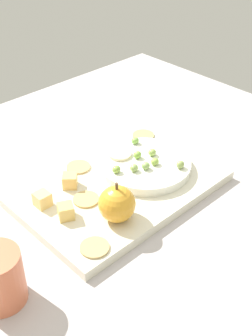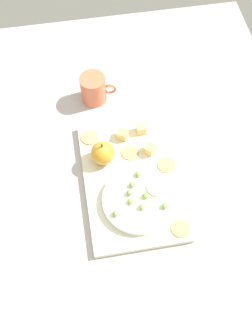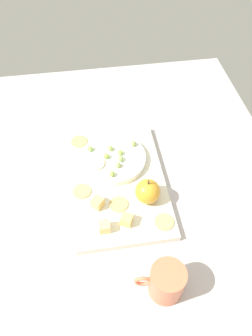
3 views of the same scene
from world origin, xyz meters
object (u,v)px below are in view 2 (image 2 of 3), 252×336
cracker_3 (167,165)px  apple_slice_0 (156,188)px  cheese_cube_0 (122,134)px  cup (94,89)px  cracker_1 (90,137)px  grape_4 (115,214)px  cracker_0 (181,228)px  cheese_cube_2 (150,149)px  grape_0 (131,201)px  grape_1 (130,193)px  cheese_cube_1 (141,129)px  grape_2 (146,196)px  grape_5 (132,185)px  cracker_2 (129,153)px  serving_dish (138,201)px  apple_whole (103,153)px  grape_6 (138,174)px  grape_3 (165,206)px  platter (132,180)px  grape_7 (141,207)px

cracker_3 → apple_slice_0: size_ratio=1.04×
cheese_cube_0 → cup: 17.81cm
cracker_1 → grape_4: grape_4 is taller
cracker_0 → grape_4: 16.84cm
cheese_cube_0 → cheese_cube_2: 8.96cm
grape_0 → grape_1: 2.42cm
cheese_cube_1 → grape_2: size_ratio=1.58×
cracker_1 → cracker_3: bearing=57.7°
cracker_3 → cup: cup is taller
cracker_0 → grape_5: 16.65cm
cheese_cube_0 → grape_4: bearing=-13.3°
cheese_cube_1 → cracker_0: bearing=8.2°
grape_0 → grape_2: grape_2 is taller
cracker_0 → cracker_2: 25.76cm
serving_dish → cup: (-37.38, -6.65, 1.56)cm
grape_0 → grape_2: (-0.85, 4.06, 0.07)cm
cheese_cube_2 → grape_4: (17.90, -12.29, 1.34)cm
apple_whole → grape_1: 13.52cm
cheese_cube_1 → grape_6: bearing=-13.9°
cracker_2 → grape_3: bearing=18.1°
cup → grape_0: bearing=6.8°
platter → cracker_0: (16.06, 9.73, 1.17)cm
platter → grape_2: grape_2 is taller
grape_7 → apple_slice_0: bearing=134.9°
cracker_3 → grape_1: bearing=-56.4°
cracker_1 → cup: bearing=167.9°
cracker_1 → grape_1: 21.81cm
cracker_1 → grape_2: grape_2 is taller
cheese_cube_2 → cracker_0: (23.59, 3.37, -1.15)cm
grape_3 → cheese_cube_2: bearing=-179.0°
platter → cracker_2: 8.15cm
grape_5 → grape_7: size_ratio=1.00×
cracker_3 → grape_1: size_ratio=2.86×
cheese_cube_0 → serving_dish: bearing=2.0°
grape_0 → grape_4: 5.08cm
cup → grape_1: bearing=7.5°
cracker_3 → cheese_cube_2: bearing=-143.3°
cracker_1 → grape_7: bearing=22.6°
cracker_0 → cheese_cube_1: bearing=-171.8°
cheese_cube_1 → grape_2: (21.41, -2.93, 1.30)cm
platter → grape_5: bearing=-7.5°
apple_whole → cracker_1: size_ratio=1.34×
grape_3 → grape_7: same height
serving_dish → cracker_3: 13.60cm
grape_3 → grape_1: bearing=-122.2°
grape_1 → grape_6: (-4.96, 3.12, -0.01)cm
serving_dish → cracker_1: bearing=-155.6°
grape_2 → grape_7: bearing=-30.7°
platter → cracker_2: cracker_2 is taller
cracker_1 → grape_5: bearing=26.9°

